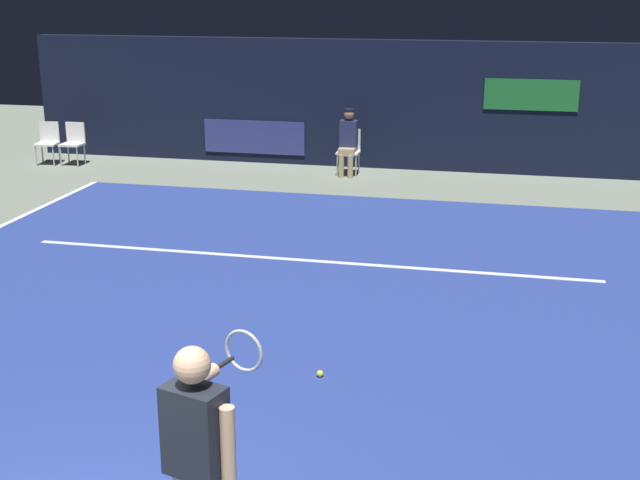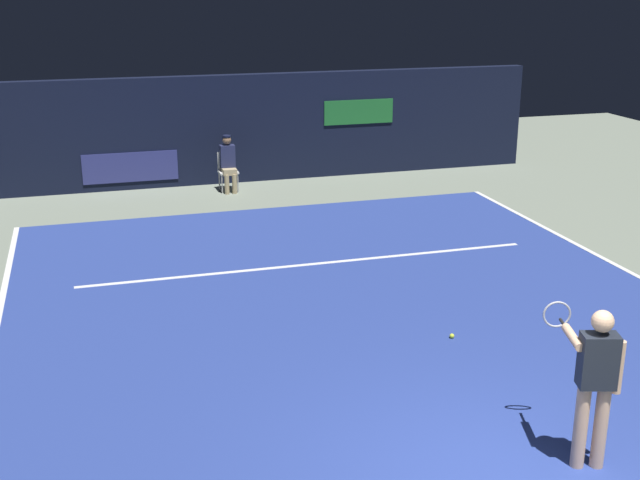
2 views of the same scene
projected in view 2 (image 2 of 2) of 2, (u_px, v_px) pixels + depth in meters
The scene contains 8 objects.
ground_plane at pixel (349, 308), 12.36m from camera, with size 30.38×30.38×0.00m, color gray.
court_surface at pixel (349, 308), 12.35m from camera, with size 10.25×11.67×0.01m, color navy.
line_sideline_left at pixel (634, 275), 13.72m from camera, with size 0.10×11.67×0.01m, color white.
line_service at pixel (312, 264), 14.22m from camera, with size 8.00×0.10×0.01m, color white.
back_wall at pixel (239, 129), 19.72m from camera, with size 15.06×0.33×2.60m.
tennis_player at pixel (595, 379), 8.07m from camera, with size 0.50×1.04×1.73m.
line_judge_on_chair at pixel (228, 163), 18.94m from camera, with size 0.44×0.53×1.32m.
tennis_ball at pixel (452, 336), 11.29m from camera, with size 0.07×0.07×0.07m, color #CCE033.
Camera 2 is at (-3.65, -6.02, 4.77)m, focal length 45.73 mm.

